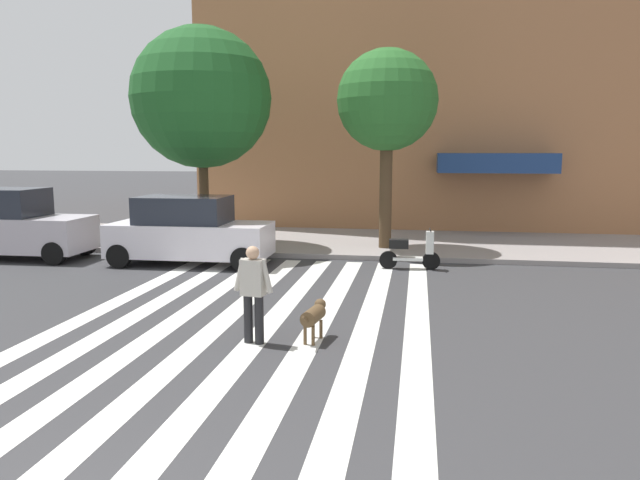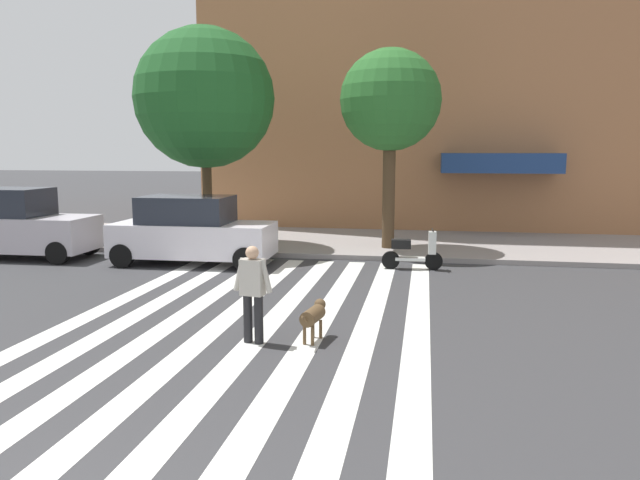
% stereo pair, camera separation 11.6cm
% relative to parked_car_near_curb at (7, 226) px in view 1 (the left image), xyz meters
% --- Properties ---
extents(ground_plane, '(160.00, 160.00, 0.00)m').
position_rel_parked_car_near_curb_xyz_m(ground_plane, '(8.82, -5.36, -0.97)').
color(ground_plane, '#353538').
extents(sidewalk_far, '(80.00, 6.00, 0.15)m').
position_rel_parked_car_near_curb_xyz_m(sidewalk_far, '(8.82, 4.31, -0.90)').
color(sidewalk_far, gray).
rests_on(sidewalk_far, ground_plane).
extents(crosswalk_stripes, '(6.75, 12.74, 0.01)m').
position_rel_parked_car_near_curb_xyz_m(crosswalk_stripes, '(8.93, -5.36, -0.97)').
color(crosswalk_stripes, silver).
rests_on(crosswalk_stripes, ground_plane).
extents(parked_car_near_curb, '(4.85, 1.96, 2.08)m').
position_rel_parked_car_near_curb_xyz_m(parked_car_near_curb, '(0.00, 0.00, 0.00)').
color(parked_car_near_curb, '#BDB5BF').
rests_on(parked_car_near_curb, ground_plane).
extents(parked_car_behind_first, '(4.50, 1.98, 1.92)m').
position_rel_parked_car_near_curb_xyz_m(parked_car_behind_first, '(5.69, 0.00, -0.05)').
color(parked_car_behind_first, silver).
rests_on(parked_car_behind_first, ground_plane).
extents(parked_scooter, '(1.63, 0.50, 1.11)m').
position_rel_parked_car_near_curb_xyz_m(parked_scooter, '(11.86, 0.26, -0.50)').
color(parked_scooter, black).
rests_on(parked_scooter, ground_plane).
extents(street_tree_nearest, '(4.35, 4.35, 6.84)m').
position_rel_parked_car_near_curb_xyz_m(street_tree_nearest, '(5.31, 2.30, 3.83)').
color(street_tree_nearest, '#4C3823').
rests_on(street_tree_nearest, sidewalk_far).
extents(street_tree_middle, '(3.10, 3.10, 6.12)m').
position_rel_parked_car_near_curb_xyz_m(street_tree_middle, '(11.03, 2.91, 3.70)').
color(street_tree_middle, '#4C3823').
rests_on(street_tree_middle, sidewalk_far).
extents(pedestrian_dog_walker, '(0.71, 0.30, 1.64)m').
position_rel_parked_car_near_curb_xyz_m(pedestrian_dog_walker, '(9.40, -6.50, -0.05)').
color(pedestrian_dog_walker, black).
rests_on(pedestrian_dog_walker, ground_plane).
extents(dog_on_leash, '(0.35, 0.98, 0.65)m').
position_rel_parked_car_near_curb_xyz_m(dog_on_leash, '(10.37, -6.20, -0.53)').
color(dog_on_leash, brown).
rests_on(dog_on_leash, ground_plane).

